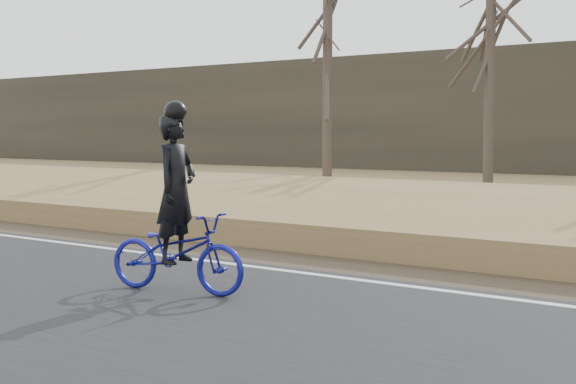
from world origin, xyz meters
The scene contains 3 objects.
cyclist centered at (-4.98, -1.69, 0.77)m, with size 1.86×0.94×2.22m.
bare_tree_far_left centered at (-14.49, 15.90, 3.96)m, with size 0.36×0.36×7.93m, color #4F423A.
bare_tree_left centered at (-9.53, 18.73, 4.25)m, with size 0.36×0.36×8.50m, color #4F423A.
Camera 1 is at (1.51, -8.36, 1.91)m, focal length 50.00 mm.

